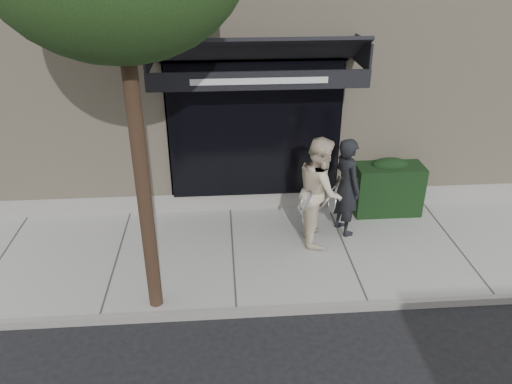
{
  "coord_description": "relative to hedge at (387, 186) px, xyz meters",
  "views": [
    {
      "loc": [
        -2.15,
        -7.33,
        5.06
      ],
      "look_at": [
        -1.55,
        0.6,
        0.97
      ],
      "focal_mm": 35.0,
      "sensor_mm": 36.0,
      "label": 1
    }
  ],
  "objects": [
    {
      "name": "pedestrian_back",
      "position": [
        -1.55,
        -0.94,
        0.44
      ],
      "size": [
        0.78,
        0.98,
        1.96
      ],
      "color": "beige",
      "rests_on": "sidewalk"
    },
    {
      "name": "curb",
      "position": [
        -1.1,
        -2.8,
        -0.59
      ],
      "size": [
        20.0,
        0.1,
        0.14
      ],
      "primitive_type": "cube",
      "color": "gray",
      "rests_on": "ground"
    },
    {
      "name": "ground",
      "position": [
        -1.1,
        -1.25,
        -0.66
      ],
      "size": [
        80.0,
        80.0,
        0.0
      ],
      "primitive_type": "plane",
      "color": "black",
      "rests_on": "ground"
    },
    {
      "name": "sidewalk",
      "position": [
        -1.1,
        -1.25,
        -0.6
      ],
      "size": [
        20.0,
        3.0,
        0.12
      ],
      "primitive_type": "cube",
      "color": "gray",
      "rests_on": "ground"
    },
    {
      "name": "pedestrian_front",
      "position": [
        -1.02,
        -0.71,
        0.38
      ],
      "size": [
        0.9,
        0.89,
        1.84
      ],
      "color": "black",
      "rests_on": "sidewalk"
    },
    {
      "name": "hedge",
      "position": [
        0.0,
        0.0,
        0.0
      ],
      "size": [
        1.3,
        0.7,
        1.14
      ],
      "color": "black",
      "rests_on": "sidewalk"
    },
    {
      "name": "building_facade",
      "position": [
        -1.11,
        3.71,
        2.08
      ],
      "size": [
        14.3,
        8.04,
        5.64
      ],
      "color": "#BCAC8F",
      "rests_on": "ground"
    }
  ]
}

